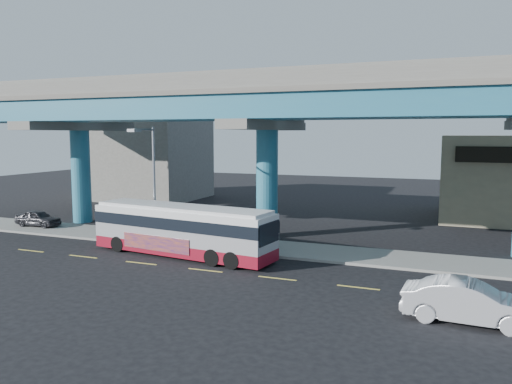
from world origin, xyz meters
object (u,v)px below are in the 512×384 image
at_px(transit_bus, 182,229).
at_px(parked_car, 38,218).
at_px(stop_sign, 263,225).
at_px(sedan, 469,302).
at_px(street_lamp, 149,168).

height_order(transit_bus, parked_car, transit_bus).
xyz_separation_m(transit_bus, stop_sign, (4.24, 2.13, 0.10)).
bearing_deg(stop_sign, sedan, -49.35).
bearing_deg(transit_bus, stop_sign, 34.27).
xyz_separation_m(transit_bus, street_lamp, (-3.12, 1.40, 3.38)).
distance_m(transit_bus, sedan, 16.25).
height_order(sedan, stop_sign, stop_sign).
bearing_deg(sedan, stop_sign, 59.86).
height_order(sedan, parked_car, sedan).
relative_size(sedan, stop_sign, 2.23).
height_order(transit_bus, stop_sign, transit_bus).
bearing_deg(parked_car, street_lamp, -102.56).
distance_m(transit_bus, stop_sign, 4.74).
bearing_deg(street_lamp, parked_car, 169.31).
bearing_deg(stop_sign, transit_bus, -169.27).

